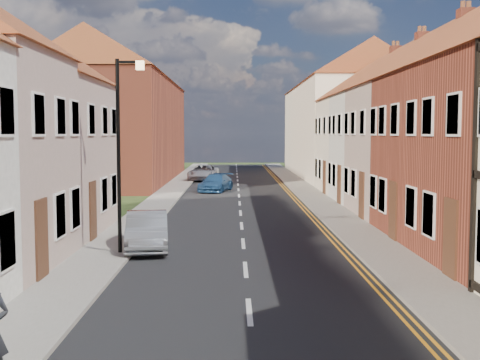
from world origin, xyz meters
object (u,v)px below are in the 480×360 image
object	(u,v)px
car_far	(216,183)
car_distant	(204,173)
car_mid	(147,231)
lamppost	(121,143)

from	to	relation	value
car_far	car_distant	distance (m)	9.22
car_mid	car_far	distance (m)	19.90
car_distant	car_far	bearing A→B (deg)	-77.39
car_mid	car_distant	size ratio (longest dim) A/B	0.81
lamppost	car_distant	xyz separation A→B (m)	(1.06, 30.00, -2.88)
car_far	car_distant	world-z (taller)	car_distant
car_mid	car_far	size ratio (longest dim) A/B	0.96
car_distant	car_mid	bearing A→B (deg)	-86.09
lamppost	car_distant	distance (m)	30.16
car_mid	car_far	bearing A→B (deg)	77.77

